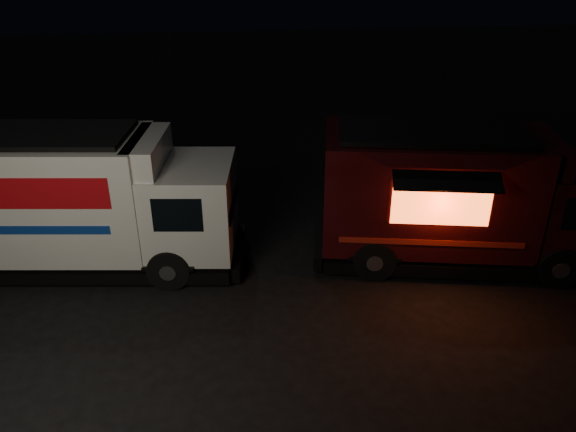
% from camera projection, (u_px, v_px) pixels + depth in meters
% --- Properties ---
extents(ground, '(80.00, 80.00, 0.00)m').
position_uv_depth(ground, '(190.00, 319.00, 12.06)').
color(ground, black).
rests_on(ground, ground).
extents(white_truck, '(7.79, 3.49, 3.41)m').
position_uv_depth(white_truck, '(84.00, 201.00, 13.39)').
color(white_truck, silver).
rests_on(white_truck, ground).
extents(red_truck, '(7.63, 4.05, 3.37)m').
position_uv_depth(red_truck, '(465.00, 197.00, 13.64)').
color(red_truck, '#33090E').
rests_on(red_truck, ground).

